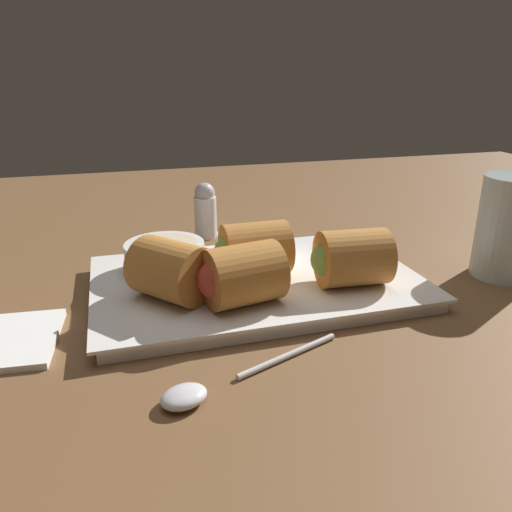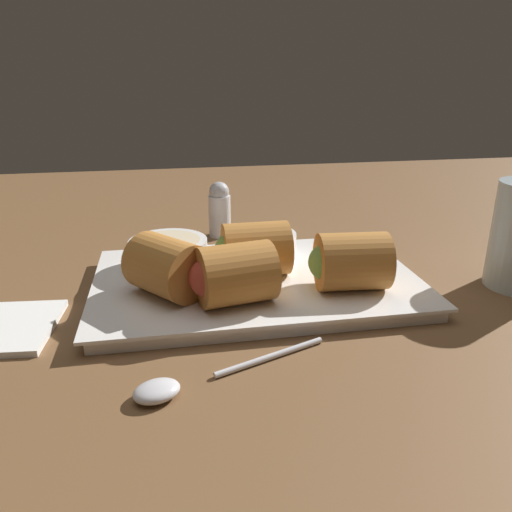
{
  "view_description": "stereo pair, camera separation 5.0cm",
  "coord_description": "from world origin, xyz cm",
  "px_view_note": "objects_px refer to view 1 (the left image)",
  "views": [
    {
      "loc": [
        -14.5,
        -44.9,
        23.63
      ],
      "look_at": [
        -1.14,
        0.65,
        5.73
      ],
      "focal_mm": 35.0,
      "sensor_mm": 36.0,
      "label": 1
    },
    {
      "loc": [
        -9.59,
        -46.06,
        23.63
      ],
      "look_at": [
        -1.14,
        0.65,
        5.73
      ],
      "focal_mm": 35.0,
      "sensor_mm": 36.0,
      "label": 2
    }
  ],
  "objects_px": {
    "spoon": "(207,388)",
    "drinking_glass": "(511,227)",
    "dipping_bowl_far": "(165,256)",
    "serving_plate": "(256,283)",
    "dipping_bowl_near": "(258,245)",
    "salt_shaker": "(205,210)"
  },
  "relations": [
    {
      "from": "drinking_glass",
      "to": "salt_shaker",
      "type": "height_order",
      "value": "drinking_glass"
    },
    {
      "from": "serving_plate",
      "to": "dipping_bowl_far",
      "type": "distance_m",
      "value": 0.1
    },
    {
      "from": "dipping_bowl_near",
      "to": "spoon",
      "type": "xyz_separation_m",
      "value": [
        -0.1,
        -0.21,
        -0.03
      ]
    },
    {
      "from": "serving_plate",
      "to": "dipping_bowl_near",
      "type": "relative_size",
      "value": 3.96
    },
    {
      "from": "spoon",
      "to": "drinking_glass",
      "type": "xyz_separation_m",
      "value": [
        0.36,
        0.12,
        0.05
      ]
    },
    {
      "from": "salt_shaker",
      "to": "spoon",
      "type": "bearing_deg",
      "value": -100.9
    },
    {
      "from": "dipping_bowl_far",
      "to": "drinking_glass",
      "type": "height_order",
      "value": "drinking_glass"
    },
    {
      "from": "serving_plate",
      "to": "salt_shaker",
      "type": "relative_size",
      "value": 4.39
    },
    {
      "from": "drinking_glass",
      "to": "serving_plate",
      "type": "bearing_deg",
      "value": 171.75
    },
    {
      "from": "drinking_glass",
      "to": "salt_shaker",
      "type": "xyz_separation_m",
      "value": [
        -0.29,
        0.23,
        -0.02
      ]
    },
    {
      "from": "drinking_glass",
      "to": "salt_shaker",
      "type": "relative_size",
      "value": 1.48
    },
    {
      "from": "serving_plate",
      "to": "spoon",
      "type": "xyz_separation_m",
      "value": [
        -0.08,
        -0.16,
        -0.0
      ]
    },
    {
      "from": "serving_plate",
      "to": "dipping_bowl_near",
      "type": "height_order",
      "value": "dipping_bowl_near"
    },
    {
      "from": "dipping_bowl_near",
      "to": "dipping_bowl_far",
      "type": "xyz_separation_m",
      "value": [
        -0.1,
        -0.0,
        0.0
      ]
    },
    {
      "from": "dipping_bowl_far",
      "to": "spoon",
      "type": "bearing_deg",
      "value": -88.84
    },
    {
      "from": "spoon",
      "to": "salt_shaker",
      "type": "bearing_deg",
      "value": 79.1
    },
    {
      "from": "spoon",
      "to": "dipping_bowl_near",
      "type": "bearing_deg",
      "value": 64.51
    },
    {
      "from": "serving_plate",
      "to": "spoon",
      "type": "distance_m",
      "value": 0.18
    },
    {
      "from": "dipping_bowl_far",
      "to": "salt_shaker",
      "type": "relative_size",
      "value": 1.11
    },
    {
      "from": "drinking_glass",
      "to": "spoon",
      "type": "bearing_deg",
      "value": -161.28
    },
    {
      "from": "spoon",
      "to": "drinking_glass",
      "type": "distance_m",
      "value": 0.38
    },
    {
      "from": "dipping_bowl_far",
      "to": "dipping_bowl_near",
      "type": "bearing_deg",
      "value": 2.5
    }
  ]
}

